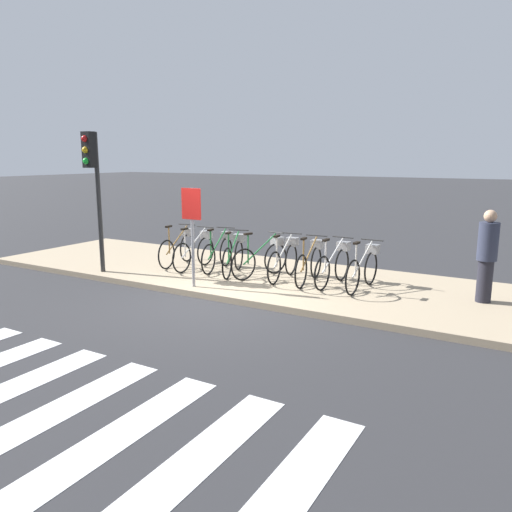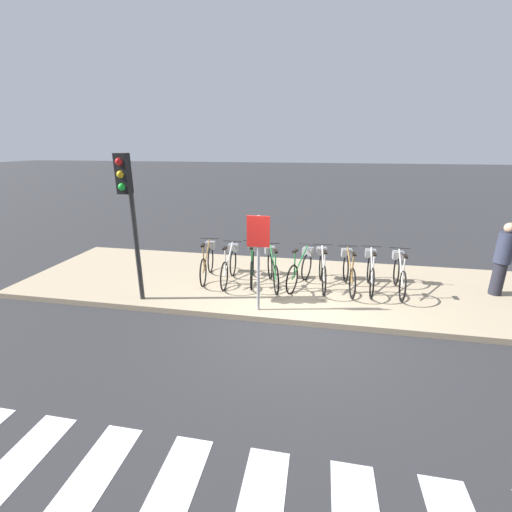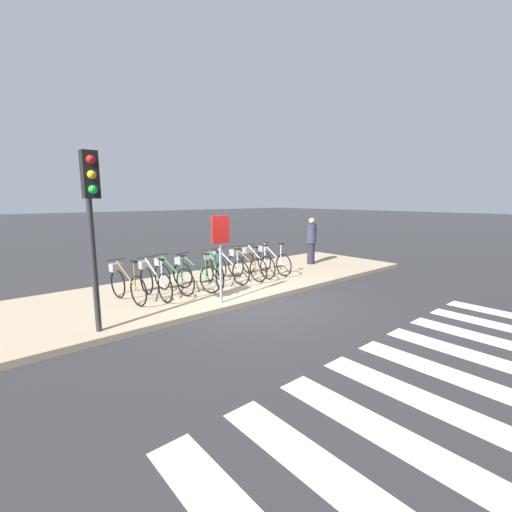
% 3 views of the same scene
% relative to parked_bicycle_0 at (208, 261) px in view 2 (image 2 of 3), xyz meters
% --- Properties ---
extents(ground_plane, '(120.00, 120.00, 0.00)m').
position_rel_parked_bicycle_0_xyz_m(ground_plane, '(2.27, -1.81, -0.56)').
color(ground_plane, '#2D2D30').
extents(sidewalk, '(13.47, 3.69, 0.12)m').
position_rel_parked_bicycle_0_xyz_m(sidewalk, '(2.27, 0.04, -0.50)').
color(sidewalk, tan).
rests_on(sidewalk, ground_plane).
extents(parked_bicycle_0, '(0.46, 1.60, 0.99)m').
position_rel_parked_bicycle_0_xyz_m(parked_bicycle_0, '(0.00, 0.00, 0.00)').
color(parked_bicycle_0, black).
rests_on(parked_bicycle_0, sidewalk).
extents(parked_bicycle_1, '(0.46, 1.61, 0.99)m').
position_rel_parked_bicycle_0_xyz_m(parked_bicycle_1, '(0.60, -0.13, 0.00)').
color(parked_bicycle_1, black).
rests_on(parked_bicycle_1, sidewalk).
extents(parked_bicycle_2, '(0.46, 1.60, 0.99)m').
position_rel_parked_bicycle_0_xyz_m(parked_bicycle_2, '(1.13, 0.02, 0.00)').
color(parked_bicycle_2, black).
rests_on(parked_bicycle_2, sidewalk).
extents(parked_bicycle_3, '(0.61, 1.55, 0.99)m').
position_rel_parked_bicycle_0_xyz_m(parked_bicycle_3, '(1.65, -0.16, 0.00)').
color(parked_bicycle_3, black).
rests_on(parked_bicycle_3, sidewalk).
extents(parked_bicycle_4, '(0.62, 1.55, 0.99)m').
position_rel_parked_bicycle_0_xyz_m(parked_bicycle_4, '(2.32, -0.06, 0.00)').
color(parked_bicycle_4, black).
rests_on(parked_bicycle_4, sidewalk).
extents(parked_bicycle_5, '(0.46, 1.61, 0.99)m').
position_rel_parked_bicycle_0_xyz_m(parked_bicycle_5, '(2.81, -0.01, 0.00)').
color(parked_bicycle_5, black).
rests_on(parked_bicycle_5, sidewalk).
extents(parked_bicycle_6, '(0.46, 1.61, 0.99)m').
position_rel_parked_bicycle_0_xyz_m(parked_bicycle_6, '(3.41, -0.03, 0.00)').
color(parked_bicycle_6, black).
rests_on(parked_bicycle_6, sidewalk).
extents(parked_bicycle_7, '(0.46, 1.61, 0.99)m').
position_rel_parked_bicycle_0_xyz_m(parked_bicycle_7, '(3.91, 0.04, 0.00)').
color(parked_bicycle_7, black).
rests_on(parked_bicycle_7, sidewalk).
extents(parked_bicycle_8, '(0.46, 1.61, 0.99)m').
position_rel_parked_bicycle_0_xyz_m(parked_bicycle_8, '(4.52, 0.01, 0.00)').
color(parked_bicycle_8, black).
rests_on(parked_bicycle_8, sidewalk).
extents(pedestrian, '(0.34, 0.34, 1.64)m').
position_rel_parked_bicycle_0_xyz_m(pedestrian, '(6.65, 0.22, 0.42)').
color(pedestrian, '#23232D').
rests_on(pedestrian, sidewalk).
extents(traffic_light, '(0.24, 0.40, 3.05)m').
position_rel_parked_bicycle_0_xyz_m(traffic_light, '(-1.02, -1.58, 1.77)').
color(traffic_light, '#2D2D2D').
rests_on(traffic_light, sidewalk).
extents(sign_post, '(0.44, 0.07, 1.94)m').
position_rel_parked_bicycle_0_xyz_m(sign_post, '(1.56, -1.52, 0.89)').
color(sign_post, '#99999E').
rests_on(sign_post, sidewalk).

